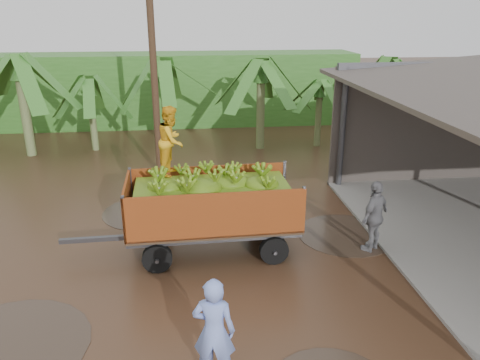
% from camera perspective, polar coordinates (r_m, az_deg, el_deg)
% --- Properties ---
extents(ground, '(100.00, 100.00, 0.00)m').
position_cam_1_polar(ground, '(10.44, -7.18, -13.00)').
color(ground, black).
rests_on(ground, ground).
extents(hedge_north, '(22.00, 3.00, 3.60)m').
position_cam_1_polar(hedge_north, '(25.17, -11.79, 10.77)').
color(hedge_north, '#2D661E').
rests_on(hedge_north, ground).
extents(banana_trailer, '(5.73, 2.11, 3.57)m').
position_cam_1_polar(banana_trailer, '(11.35, -3.55, -2.79)').
color(banana_trailer, '#BB501A').
rests_on(banana_trailer, ground).
extents(man_blue, '(0.76, 0.59, 1.87)m').
position_cam_1_polar(man_blue, '(7.69, -3.19, -17.93)').
color(man_blue, '#7B92E0').
rests_on(man_blue, ground).
extents(man_grey, '(1.11, 1.02, 1.82)m').
position_cam_1_polar(man_grey, '(11.93, 16.09, -4.27)').
color(man_grey, slate).
rests_on(man_grey, ground).
extents(utility_pole, '(1.20, 0.24, 7.41)m').
position_cam_1_polar(utility_pole, '(16.63, -10.47, 13.13)').
color(utility_pole, '#47301E').
rests_on(utility_pole, ground).
extents(banana_plants, '(24.88, 20.67, 4.20)m').
position_cam_1_polar(banana_plants, '(16.89, -24.08, 5.10)').
color(banana_plants, '#2D661E').
rests_on(banana_plants, ground).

